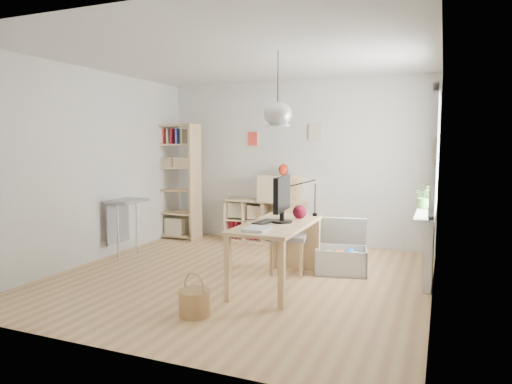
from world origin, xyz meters
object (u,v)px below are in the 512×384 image
at_px(monitor, 282,197).
at_px(cube_shelf, 265,224).
at_px(chair, 289,232).
at_px(drawer_chest, 281,188).
at_px(storage_chest, 342,255).
at_px(desk, 277,231).
at_px(tall_bookshelf, 176,177).

bearing_deg(monitor, cube_shelf, 110.43).
xyz_separation_m(chair, drawer_chest, (-0.65, 1.56, 0.41)).
xyz_separation_m(cube_shelf, monitor, (1.06, -2.17, 0.75)).
bearing_deg(storage_chest, chair, -170.08).
bearing_deg(cube_shelf, desk, -65.39).
xyz_separation_m(tall_bookshelf, chair, (2.52, -1.32, -0.57)).
xyz_separation_m(desk, monitor, (0.04, 0.06, 0.40)).
bearing_deg(storage_chest, tall_bookshelf, 150.68).
xyz_separation_m(cube_shelf, drawer_chest, (0.31, -0.04, 0.63)).
bearing_deg(drawer_chest, storage_chest, -54.57).
relative_size(chair, monitor, 1.47).
xyz_separation_m(cube_shelf, chair, (0.96, -1.60, 0.22)).
bearing_deg(chair, drawer_chest, 102.16).
relative_size(chair, storage_chest, 1.09).
distance_m(cube_shelf, drawer_chest, 0.71).
bearing_deg(cube_shelf, tall_bookshelf, -169.81).
xyz_separation_m(desk, drawer_chest, (-0.72, 2.19, 0.28)).
bearing_deg(desk, tall_bookshelf, 142.99).
distance_m(cube_shelf, storage_chest, 2.11).
bearing_deg(chair, monitor, -90.70).
relative_size(cube_shelf, storage_chest, 1.68).
height_order(tall_bookshelf, chair, tall_bookshelf).
distance_m(cube_shelf, tall_bookshelf, 1.77).
bearing_deg(cube_shelf, drawer_chest, -7.64).
distance_m(cube_shelf, chair, 1.88).
relative_size(desk, storage_chest, 1.80).
xyz_separation_m(storage_chest, monitor, (-0.55, -0.82, 0.83)).
relative_size(desk, cube_shelf, 1.07).
bearing_deg(monitor, tall_bookshelf, 138.62).
xyz_separation_m(cube_shelf, tall_bookshelf, (-1.56, -0.28, 0.79)).
bearing_deg(drawer_chest, monitor, -79.83).
relative_size(cube_shelf, monitor, 2.26).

